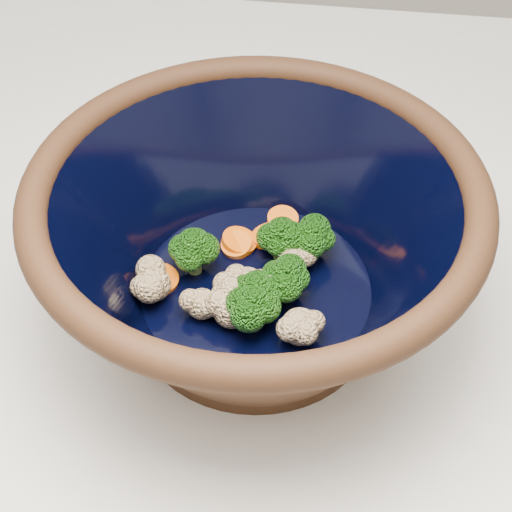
# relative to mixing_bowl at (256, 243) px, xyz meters

# --- Properties ---
(mixing_bowl) EXTENTS (0.36, 0.36, 0.16)m
(mixing_bowl) POSITION_rel_mixing_bowl_xyz_m (0.00, 0.00, 0.00)
(mixing_bowl) COLOR black
(mixing_bowl) RESTS_ON counter
(vegetable_pile) EXTENTS (0.16, 0.16, 0.05)m
(vegetable_pile) POSITION_rel_mixing_bowl_xyz_m (-0.00, -0.01, -0.03)
(vegetable_pile) COLOR #608442
(vegetable_pile) RESTS_ON mixing_bowl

